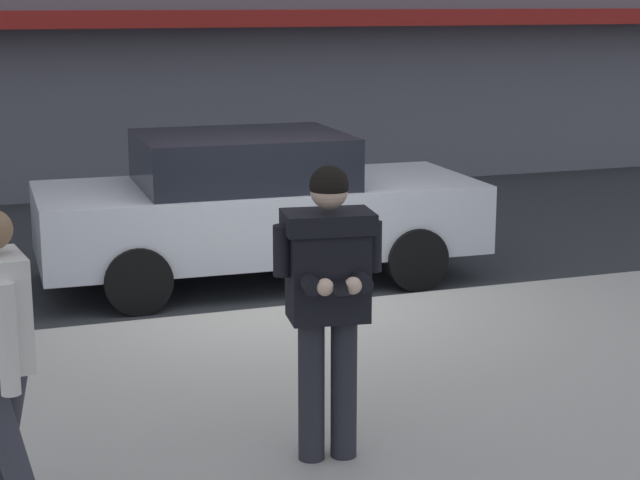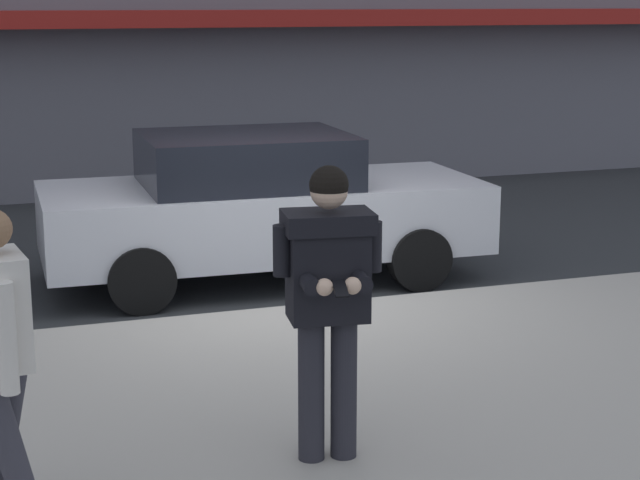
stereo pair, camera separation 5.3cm
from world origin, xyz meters
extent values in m
plane|color=#2B2D30|center=(0.00, 0.00, 0.00)|extent=(80.00, 80.00, 0.00)
cube|color=#A8A399|center=(1.00, -2.85, 0.07)|extent=(32.00, 5.30, 0.14)
cube|color=silver|center=(1.00, 0.05, 0.00)|extent=(28.00, 0.12, 0.01)
cube|color=maroon|center=(1.00, 6.15, 2.60)|extent=(26.60, 0.70, 0.24)
cube|color=silver|center=(0.19, 1.28, 0.67)|extent=(4.55, 1.96, 0.70)
cube|color=black|center=(0.01, 1.28, 1.28)|extent=(2.12, 1.70, 0.52)
cylinder|color=black|center=(1.61, 2.09, 0.32)|extent=(0.65, 0.24, 0.64)
cylinder|color=black|center=(1.56, 0.38, 0.32)|extent=(0.65, 0.24, 0.64)
cylinder|color=black|center=(-1.18, 2.18, 0.32)|extent=(0.65, 0.24, 0.64)
cylinder|color=black|center=(-1.23, 0.47, 0.32)|extent=(0.65, 0.24, 0.64)
cylinder|color=#23232B|center=(-0.67, -3.45, 0.58)|extent=(0.16, 0.16, 0.88)
cylinder|color=#23232B|center=(-0.87, -3.43, 0.58)|extent=(0.16, 0.16, 0.88)
cube|color=black|center=(-0.77, -3.44, 1.34)|extent=(0.50, 0.36, 0.64)
cube|color=black|center=(-0.77, -3.44, 1.61)|extent=(0.56, 0.41, 0.12)
cylinder|color=black|center=(-0.50, -3.48, 1.45)|extent=(0.11, 0.11, 0.30)
cylinder|color=black|center=(-0.64, -3.62, 1.30)|extent=(0.14, 0.31, 0.10)
sphere|color=beige|center=(-0.73, -3.75, 1.30)|extent=(0.10, 0.10, 0.10)
cylinder|color=black|center=(-1.03, -3.40, 1.45)|extent=(0.11, 0.11, 0.30)
cylinder|color=black|center=(-0.94, -3.58, 1.30)|extent=(0.14, 0.31, 0.10)
sphere|color=beige|center=(-0.89, -3.73, 1.30)|extent=(0.10, 0.10, 0.10)
cube|color=black|center=(-0.81, -3.78, 1.30)|extent=(0.09, 0.15, 0.07)
sphere|color=beige|center=(-0.77, -3.47, 1.80)|extent=(0.22, 0.22, 0.22)
sphere|color=black|center=(-0.77, -3.47, 1.83)|extent=(0.23, 0.23, 0.23)
cylinder|color=#33333D|center=(-2.63, -3.69, 0.57)|extent=(0.34, 0.19, 0.87)
cylinder|color=#33333D|center=(-2.65, -3.51, 0.57)|extent=(0.34, 0.19, 0.87)
cylinder|color=silver|center=(-2.61, -3.85, 1.22)|extent=(0.10, 0.10, 0.58)
camera|label=1|loc=(-2.84, -9.15, 2.87)|focal=60.00mm
camera|label=2|loc=(-2.79, -9.17, 2.87)|focal=60.00mm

